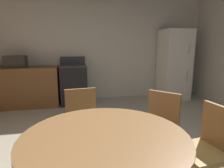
{
  "coord_description": "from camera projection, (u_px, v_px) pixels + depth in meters",
  "views": [
    {
      "loc": [
        -0.55,
        -1.94,
        1.41
      ],
      "look_at": [
        0.1,
        1.18,
        0.76
      ],
      "focal_mm": 31.58,
      "sensor_mm": 36.0,
      "label": 1
    }
  ],
  "objects": [
    {
      "name": "kitchen_counter",
      "position": [
        15.0,
        87.0,
        4.41
      ],
      "size": [
        1.9,
        0.6,
        0.9
      ],
      "primitive_type": "cube",
      "color": "brown",
      "rests_on": "ground"
    },
    {
      "name": "dining_table",
      "position": [
        105.0,
        154.0,
        1.46
      ],
      "size": [
        1.23,
        1.23,
        0.76
      ],
      "color": "olive",
      "rests_on": "ground"
    },
    {
      "name": "chair_north",
      "position": [
        83.0,
        120.0,
        2.38
      ],
      "size": [
        0.44,
        0.44,
        0.87
      ],
      "rotation": [
        0.0,
        0.0,
        4.82
      ],
      "color": "olive",
      "rests_on": "ground"
    },
    {
      "name": "refrigerator",
      "position": [
        174.0,
        65.0,
        5.05
      ],
      "size": [
        0.68,
        0.68,
        1.76
      ],
      "color": "white",
      "rests_on": "ground"
    },
    {
      "name": "wall_back",
      "position": [
        92.0,
        46.0,
        4.98
      ],
      "size": [
        6.12,
        0.12,
        2.7
      ],
      "primitive_type": "cube",
      "color": "beige",
      "rests_on": "ground"
    },
    {
      "name": "chair_east",
      "position": [
        207.0,
        146.0,
        1.78
      ],
      "size": [
        0.44,
        0.44,
        0.87
      ],
      "rotation": [
        0.0,
        0.0,
        3.26
      ],
      "color": "olive",
      "rests_on": "ground"
    },
    {
      "name": "microwave",
      "position": [
        16.0,
        61.0,
        4.31
      ],
      "size": [
        0.44,
        0.32,
        0.26
      ],
      "primitive_type": "cube",
      "color": "#2D2B28",
      "rests_on": "kitchen_counter"
    },
    {
      "name": "oven_range",
      "position": [
        74.0,
        84.0,
        4.67
      ],
      "size": [
        0.6,
        0.6,
        1.1
      ],
      "color": "black",
      "rests_on": "ground"
    },
    {
      "name": "chair_northeast",
      "position": [
        159.0,
        125.0,
        2.23
      ],
      "size": [
        0.56,
        0.56,
        0.87
      ],
      "rotation": [
        0.0,
        0.0,
        3.86
      ],
      "color": "olive",
      "rests_on": "ground"
    }
  ]
}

